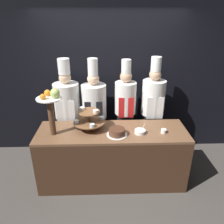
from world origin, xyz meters
TOP-DOWN VIEW (x-y plane):
  - ground_plane at (0.00, 0.00)m, footprint 14.00×14.00m
  - wall_back at (0.00, 1.33)m, footprint 10.00×0.06m
  - buffet_counter at (0.00, 0.34)m, footprint 2.16×0.68m
  - tiered_stand at (-0.33, 0.41)m, footprint 0.46×0.46m
  - fruit_pedestal at (-0.81, 0.28)m, footprint 0.34×0.34m
  - cake_round at (0.06, 0.22)m, footprint 0.29×0.29m
  - cup_white at (0.72, 0.26)m, footprint 0.08×0.08m
  - serving_bowl_near at (0.39, 0.26)m, footprint 0.15×0.15m
  - chef_left at (-0.72, 0.94)m, footprint 0.41×0.41m
  - chef_center_left at (-0.28, 0.94)m, footprint 0.40×0.40m
  - chef_center_right at (0.24, 0.94)m, footprint 0.35×0.35m
  - chef_right at (0.70, 0.94)m, footprint 0.38×0.38m

SIDE VIEW (x-z plane):
  - ground_plane at x=0.00m, z-range 0.00..0.00m
  - buffet_counter at x=0.00m, z-range 0.00..0.87m
  - serving_bowl_near at x=0.39m, z-range 0.82..0.97m
  - cup_white at x=0.72m, z-range 0.87..0.93m
  - cake_round at x=0.06m, z-range 0.87..0.96m
  - chef_center_left at x=-0.28m, z-range 0.05..1.84m
  - chef_left at x=-0.72m, z-range 0.07..1.86m
  - chef_center_right at x=0.24m, z-range 0.09..1.86m
  - chef_right at x=0.70m, z-range 0.08..1.89m
  - tiered_stand at x=-0.33m, z-range 0.86..1.18m
  - fruit_pedestal at x=-0.81m, z-range 0.98..1.64m
  - wall_back at x=0.00m, z-range 0.00..2.80m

